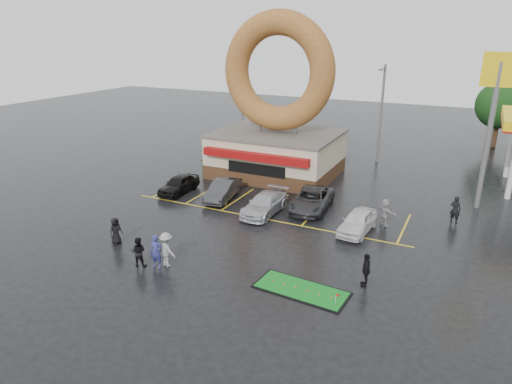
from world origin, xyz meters
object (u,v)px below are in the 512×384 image
at_px(streetlight_left, 242,103).
at_px(car_grey, 312,200).
at_px(car_black, 179,184).
at_px(person_blue, 156,252).
at_px(donut_shop, 277,124).
at_px(car_dgrey, 223,190).
at_px(car_silver, 265,204).
at_px(putting_green, 301,290).
at_px(car_white, 358,222).
at_px(shell_sign, 494,103).
at_px(person_cameraman, 366,270).
at_px(streetlight_mid, 381,112).
at_px(dumpster, 215,167).

xyz_separation_m(streetlight_left, car_grey, (12.58, -13.44, -4.07)).
height_order(car_black, person_blue, person_blue).
distance_m(donut_shop, car_grey, 9.35).
relative_size(car_black, car_dgrey, 0.93).
xyz_separation_m(donut_shop, car_grey, (5.58, -6.50, -3.75)).
bearing_deg(car_black, car_dgrey, 3.74).
xyz_separation_m(car_silver, putting_green, (5.81, -8.17, -0.65)).
xyz_separation_m(car_black, car_white, (14.24, -1.13, 0.00)).
xyz_separation_m(shell_sign, person_cameraman, (-4.60, -14.01, -6.51)).
height_order(shell_sign, person_blue, shell_sign).
bearing_deg(person_cameraman, car_dgrey, -133.75).
height_order(shell_sign, car_silver, shell_sign).
bearing_deg(streetlight_mid, car_black, -126.94).
bearing_deg(car_white, donut_shop, 141.17).
height_order(car_grey, dumpster, car_grey).
height_order(car_dgrey, person_cameraman, person_cameraman).
distance_m(shell_sign, streetlight_mid, 12.93).
distance_m(car_grey, dumpster, 11.10).
relative_size(car_dgrey, car_white, 1.08).
height_order(streetlight_mid, car_silver, streetlight_mid).
relative_size(streetlight_left, car_dgrey, 2.07).
distance_m(person_blue, person_cameraman, 10.76).
xyz_separation_m(streetlight_mid, car_dgrey, (-8.02, -15.43, -4.07)).
bearing_deg(donut_shop, car_silver, -71.14).
relative_size(donut_shop, person_cameraman, 7.82).
bearing_deg(car_dgrey, shell_sign, 13.16).
bearing_deg(car_dgrey, car_grey, 0.69).
bearing_deg(person_cameraman, donut_shop, -155.35).
relative_size(streetlight_left, person_blue, 4.84).
relative_size(car_dgrey, car_grey, 0.85).
bearing_deg(car_silver, shell_sign, 31.77).
xyz_separation_m(car_grey, putting_green, (3.18, -10.32, -0.68)).
xyz_separation_m(car_silver, dumpster, (-7.72, 6.16, -0.03)).
bearing_deg(person_cameraman, shell_sign, 149.22).
relative_size(donut_shop, car_grey, 2.63).
relative_size(donut_shop, dumpster, 7.50).
relative_size(donut_shop, putting_green, 2.88).
relative_size(streetlight_left, car_grey, 1.75).
bearing_deg(putting_green, person_blue, -170.73).
height_order(donut_shop, streetlight_mid, donut_shop).
bearing_deg(person_blue, car_silver, 66.42).
height_order(donut_shop, putting_green, donut_shop).
height_order(person_blue, dumpster, person_blue).
height_order(streetlight_mid, putting_green, streetlight_mid).
bearing_deg(car_grey, dumpster, 153.63).
bearing_deg(shell_sign, streetlight_left, 161.01).
xyz_separation_m(car_dgrey, car_grey, (6.60, 0.98, -0.00)).
distance_m(car_black, car_white, 14.28).
bearing_deg(car_dgrey, car_silver, -24.14).
bearing_deg(car_black, streetlight_mid, 52.79).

